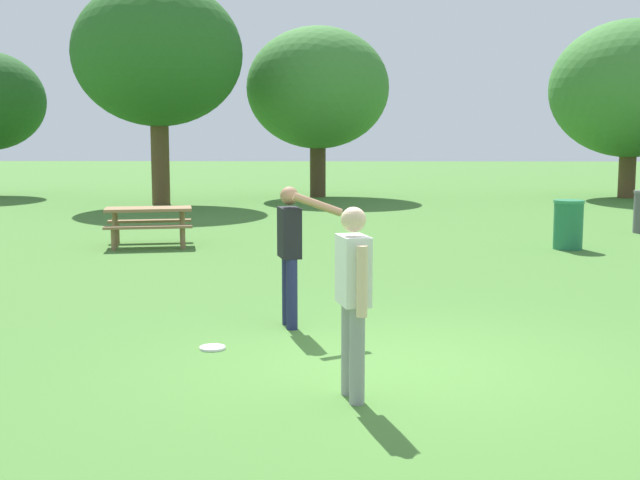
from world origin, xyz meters
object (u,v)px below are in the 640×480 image
object	(u,v)px
person_thrower	(353,290)
person_catcher	(291,245)
picnic_table_near	(149,218)
tree_broad_center	(158,55)
tree_far_right	(318,88)
tree_slender_mid	(631,89)
trash_can_beside_table	(568,225)
frisbee	(212,348)

from	to	relation	value
person_thrower	person_catcher	world-z (taller)	same
picnic_table_near	tree_broad_center	bearing A→B (deg)	100.90
tree_broad_center	picnic_table_near	bearing A→B (deg)	-79.10
person_catcher	tree_far_right	size ratio (longest dim) A/B	0.27
person_catcher	picnic_table_near	size ratio (longest dim) A/B	0.84
tree_far_right	tree_slender_mid	distance (m)	10.88
trash_can_beside_table	tree_slender_mid	xyz separation A→B (m)	(5.62, 13.19, 3.30)
tree_broad_center	tree_far_right	distance (m)	5.98
picnic_table_near	tree_broad_center	size ratio (longest dim) A/B	0.28
frisbee	trash_can_beside_table	distance (m)	9.64
picnic_table_near	tree_broad_center	distance (m)	10.76
picnic_table_near	trash_can_beside_table	size ratio (longest dim) A/B	2.03
trash_can_beside_table	tree_slender_mid	bearing A→B (deg)	66.91
tree_far_right	frisbee	bearing A→B (deg)	-91.42
person_catcher	frisbee	xyz separation A→B (m)	(-0.76, -1.02, -0.95)
picnic_table_near	trash_can_beside_table	bearing A→B (deg)	-1.93
frisbee	person_catcher	bearing A→B (deg)	53.32
trash_can_beside_table	tree_far_right	bearing A→B (deg)	111.53
person_thrower	tree_far_right	distance (m)	22.84
person_catcher	picnic_table_near	xyz separation A→B (m)	(-3.28, 6.95, -0.40)
tree_slender_mid	tree_far_right	bearing A→B (deg)	179.22
person_thrower	tree_slender_mid	size ratio (longest dim) A/B	0.27
person_thrower	trash_can_beside_table	distance (m)	10.27
trash_can_beside_table	picnic_table_near	bearing A→B (deg)	178.07
tree_slender_mid	picnic_table_near	bearing A→B (deg)	-137.16
frisbee	trash_can_beside_table	xyz separation A→B (m)	(5.78, 7.70, 0.47)
person_thrower	picnic_table_near	world-z (taller)	person_thrower
trash_can_beside_table	person_catcher	bearing A→B (deg)	-126.95
person_catcher	tree_slender_mid	distance (m)	22.70
person_thrower	tree_slender_mid	xyz separation A→B (m)	(9.96, 22.49, 2.84)
trash_can_beside_table	frisbee	bearing A→B (deg)	-126.91
tree_slender_mid	person_catcher	bearing A→B (deg)	-118.18
person_catcher	tree_far_right	xyz separation A→B (m)	(-0.24, 20.01, 2.86)
picnic_table_near	tree_far_right	world-z (taller)	tree_far_right
frisbee	picnic_table_near	world-z (taller)	picnic_table_near
picnic_table_near	trash_can_beside_table	distance (m)	8.30
frisbee	picnic_table_near	size ratio (longest dim) A/B	0.14
picnic_table_near	tree_slender_mid	xyz separation A→B (m)	(13.92, 12.91, 3.22)
person_catcher	frisbee	size ratio (longest dim) A/B	6.02
tree_slender_mid	tree_broad_center	bearing A→B (deg)	-168.72
frisbee	tree_far_right	xyz separation A→B (m)	(0.52, 21.03, 3.81)
tree_far_right	tree_slender_mid	xyz separation A→B (m)	(10.88, -0.15, -0.05)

